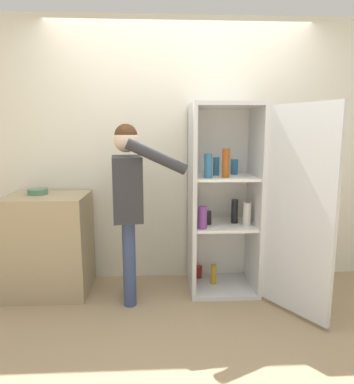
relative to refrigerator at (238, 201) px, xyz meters
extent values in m
plane|color=tan|center=(-0.51, -0.57, -0.86)|extent=(12.00, 12.00, 0.00)
cube|color=silver|center=(-0.51, 0.41, 0.42)|extent=(7.00, 0.06, 2.55)
cube|color=silver|center=(-0.12, 0.08, -0.84)|extent=(0.62, 0.56, 0.04)
cube|color=silver|center=(-0.12, 0.08, 0.85)|extent=(0.62, 0.56, 0.04)
cube|color=white|center=(-0.12, 0.34, 0.00)|extent=(0.62, 0.03, 1.65)
cube|color=silver|center=(-0.41, 0.08, 0.00)|extent=(0.04, 0.56, 1.65)
cube|color=silver|center=(0.18, 0.08, 0.00)|extent=(0.03, 0.56, 1.65)
cube|color=white|center=(-0.12, 0.08, -0.24)|extent=(0.55, 0.49, 0.02)
cube|color=white|center=(-0.12, 0.08, 0.21)|extent=(0.55, 0.49, 0.02)
cube|color=silver|center=(0.38, -0.45, 0.00)|extent=(0.37, 0.55, 1.65)
cylinder|color=#B78C1E|center=(-0.20, 0.09, -0.73)|extent=(0.05, 0.05, 0.19)
cylinder|color=black|center=(-0.27, 0.06, -0.16)|extent=(0.07, 0.07, 0.12)
cylinder|color=#9E4C19|center=(-0.13, -0.05, 0.35)|extent=(0.06, 0.06, 0.26)
cylinder|color=maroon|center=(-0.33, 0.24, -0.77)|extent=(0.08, 0.08, 0.11)
cylinder|color=#723884|center=(-0.33, -0.08, -0.13)|extent=(0.08, 0.08, 0.20)
cylinder|color=teal|center=(-0.28, -0.06, 0.33)|extent=(0.07, 0.07, 0.21)
cylinder|color=beige|center=(0.09, 0.01, -0.12)|extent=(0.07, 0.07, 0.21)
cylinder|color=teal|center=(0.00, 0.19, 0.29)|extent=(0.07, 0.07, 0.14)
cylinder|color=teal|center=(-0.18, 0.12, 0.31)|extent=(0.06, 0.06, 0.17)
cylinder|color=black|center=(-0.01, 0.10, -0.11)|extent=(0.06, 0.06, 0.22)
cylinder|color=#384770|center=(-0.99, -0.05, -0.48)|extent=(0.11, 0.11, 0.75)
cylinder|color=#384770|center=(-0.97, -0.22, -0.48)|extent=(0.11, 0.11, 0.75)
cube|color=#2D2D33|center=(-0.98, -0.14, 0.15)|extent=(0.29, 0.45, 0.53)
sphere|color=beige|center=(-0.98, -0.14, 0.55)|extent=(0.21, 0.21, 0.21)
sphere|color=#4C2D19|center=(-0.98, -0.14, 0.59)|extent=(0.19, 0.19, 0.19)
cylinder|color=#2D2D33|center=(-1.01, 0.10, 0.13)|extent=(0.08, 0.08, 0.50)
cylinder|color=#2D2D33|center=(-0.73, -0.35, 0.43)|extent=(0.49, 0.14, 0.29)
cube|color=tan|center=(-1.73, 0.08, -0.40)|extent=(0.72, 0.56, 0.92)
cylinder|color=#517F5B|center=(-1.81, 0.13, 0.08)|extent=(0.18, 0.18, 0.05)
camera|label=1|loc=(-0.70, -2.99, 0.60)|focal=32.00mm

